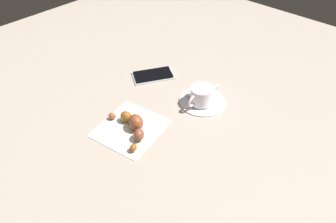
% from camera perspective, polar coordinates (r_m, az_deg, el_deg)
% --- Properties ---
extents(ground_plane, '(1.80, 1.80, 0.00)m').
position_cam_1_polar(ground_plane, '(0.85, -0.62, -0.68)').
color(ground_plane, '#AE9E8F').
extents(saucer, '(0.14, 0.14, 0.01)m').
position_cam_1_polar(saucer, '(0.90, 6.56, 2.06)').
color(saucer, white).
rests_on(saucer, ground).
extents(espresso_cup, '(0.09, 0.06, 0.05)m').
position_cam_1_polar(espresso_cup, '(0.87, 6.29, 3.09)').
color(espresso_cup, white).
rests_on(espresso_cup, saucer).
extents(teaspoon, '(0.12, 0.02, 0.01)m').
position_cam_1_polar(teaspoon, '(0.90, 6.90, 2.84)').
color(teaspoon, silver).
rests_on(teaspoon, saucer).
extents(sugar_packet, '(0.07, 0.04, 0.01)m').
position_cam_1_polar(sugar_packet, '(0.92, 5.60, 3.64)').
color(sugar_packet, white).
rests_on(sugar_packet, saucer).
extents(napkin, '(0.20, 0.19, 0.00)m').
position_cam_1_polar(napkin, '(0.82, -7.22, -3.14)').
color(napkin, white).
rests_on(napkin, ground).
extents(croissant, '(0.10, 0.15, 0.04)m').
position_cam_1_polar(croissant, '(0.80, -6.67, -2.43)').
color(croissant, '#97501F').
rests_on(croissant, napkin).
extents(cell_phone, '(0.15, 0.13, 0.01)m').
position_cam_1_polar(cell_phone, '(1.00, -2.86, 6.95)').
color(cell_phone, '#B4BEBF').
rests_on(cell_phone, ground).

